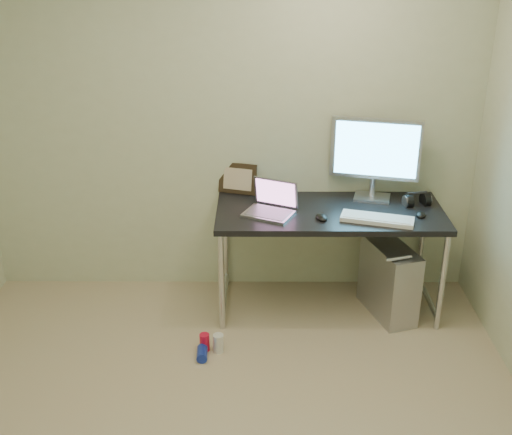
% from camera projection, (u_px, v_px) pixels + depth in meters
% --- Properties ---
extents(wall_back, '(3.50, 0.02, 2.50)m').
position_uv_depth(wall_back, '(229.00, 125.00, 4.44)').
color(wall_back, beige).
rests_on(wall_back, ground).
extents(desk, '(1.54, 0.67, 0.75)m').
position_uv_depth(desk, '(329.00, 221.00, 4.37)').
color(desk, black).
rests_on(desk, ground).
extents(tower_computer, '(0.36, 0.54, 0.55)m').
position_uv_depth(tower_computer, '(389.00, 280.00, 4.45)').
color(tower_computer, '#ACABB1').
rests_on(tower_computer, ground).
extents(cable_a, '(0.01, 0.16, 0.69)m').
position_uv_depth(cable_a, '(374.00, 238.00, 4.74)').
color(cable_a, black).
rests_on(cable_a, ground).
extents(cable_b, '(0.02, 0.11, 0.71)m').
position_uv_depth(cable_b, '(387.00, 242.00, 4.73)').
color(cable_b, black).
rests_on(cable_b, ground).
extents(can_red, '(0.08, 0.08, 0.12)m').
position_uv_depth(can_red, '(205.00, 342.00, 4.12)').
color(can_red, red).
rests_on(can_red, ground).
extents(can_white, '(0.09, 0.09, 0.12)m').
position_uv_depth(can_white, '(218.00, 343.00, 4.11)').
color(can_white, silver).
rests_on(can_white, ground).
extents(can_blue, '(0.07, 0.13, 0.07)m').
position_uv_depth(can_blue, '(202.00, 353.00, 4.05)').
color(can_blue, '#182DA4').
rests_on(can_blue, ground).
extents(laptop, '(0.39, 0.36, 0.22)m').
position_uv_depth(laptop, '(271.00, 205.00, 4.28)').
color(laptop, '#B9B9C1').
rests_on(laptop, desk).
extents(monitor, '(0.61, 0.23, 0.58)m').
position_uv_depth(monitor, '(375.00, 153.00, 4.39)').
color(monitor, '#B9B9C1').
rests_on(monitor, desk).
extents(keyboard, '(0.49, 0.28, 0.03)m').
position_uv_depth(keyboard, '(377.00, 219.00, 4.17)').
color(keyboard, white).
rests_on(keyboard, desk).
extents(mouse_right, '(0.09, 0.11, 0.03)m').
position_uv_depth(mouse_right, '(421.00, 213.00, 4.24)').
color(mouse_right, black).
rests_on(mouse_right, desk).
extents(mouse_left, '(0.09, 0.13, 0.04)m').
position_uv_depth(mouse_left, '(322.00, 216.00, 4.19)').
color(mouse_left, black).
rests_on(mouse_left, desk).
extents(headphones, '(0.19, 0.11, 0.12)m').
position_uv_depth(headphones, '(417.00, 200.00, 4.41)').
color(headphones, black).
rests_on(headphones, desk).
extents(picture_frame, '(0.29, 0.15, 0.22)m').
position_uv_depth(picture_frame, '(238.00, 178.00, 4.58)').
color(picture_frame, black).
rests_on(picture_frame, desk).
extents(webcam, '(0.05, 0.04, 0.13)m').
position_uv_depth(webcam, '(265.00, 183.00, 4.53)').
color(webcam, silver).
rests_on(webcam, desk).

